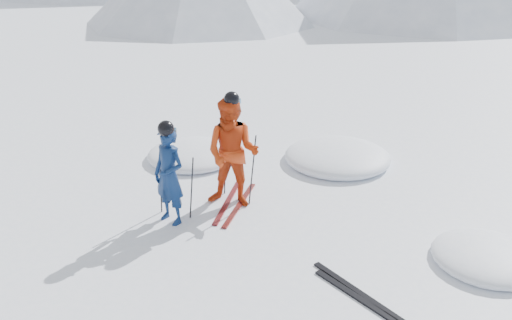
% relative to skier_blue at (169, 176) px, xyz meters
% --- Properties ---
extents(ground, '(160.00, 160.00, 0.00)m').
position_rel_skier_blue_xyz_m(ground, '(3.11, 0.14, -0.82)').
color(ground, white).
rests_on(ground, ground).
extents(skier_blue, '(0.66, 0.50, 1.65)m').
position_rel_skier_blue_xyz_m(skier_blue, '(0.00, 0.00, 0.00)').
color(skier_blue, '#0D2450').
rests_on(skier_blue, ground).
extents(skier_red, '(1.09, 0.93, 1.94)m').
position_rel_skier_blue_xyz_m(skier_red, '(0.61, 0.99, 0.15)').
color(skier_red, red).
rests_on(skier_red, ground).
extents(pole_blue_left, '(0.11, 0.08, 1.10)m').
position_rel_skier_blue_xyz_m(pole_blue_left, '(-0.30, 0.15, -0.27)').
color(pole_blue_left, black).
rests_on(pole_blue_left, ground).
extents(pole_blue_right, '(0.11, 0.07, 1.10)m').
position_rel_skier_blue_xyz_m(pole_blue_right, '(0.25, 0.25, -0.27)').
color(pole_blue_right, black).
rests_on(pole_blue_right, ground).
extents(pole_red_left, '(0.13, 0.10, 1.29)m').
position_rel_skier_blue_xyz_m(pole_red_left, '(0.31, 1.24, -0.18)').
color(pole_red_left, black).
rests_on(pole_red_left, ground).
extents(pole_red_right, '(0.13, 0.09, 1.29)m').
position_rel_skier_blue_xyz_m(pole_red_right, '(0.91, 1.14, -0.18)').
color(pole_red_right, black).
rests_on(pole_red_right, ground).
extents(ski_worn_left, '(0.54, 1.66, 0.03)m').
position_rel_skier_blue_xyz_m(ski_worn_left, '(0.49, 0.99, -0.81)').
color(ski_worn_left, black).
rests_on(ski_worn_left, ground).
extents(ski_worn_right, '(0.42, 1.68, 0.03)m').
position_rel_skier_blue_xyz_m(ski_worn_right, '(0.73, 0.99, -0.81)').
color(ski_worn_right, black).
rests_on(ski_worn_right, ground).
extents(ski_loose_a, '(1.56, 0.84, 0.03)m').
position_rel_skier_blue_xyz_m(ski_loose_a, '(3.36, -0.48, -0.81)').
color(ski_loose_a, black).
rests_on(ski_loose_a, ground).
extents(ski_loose_b, '(1.59, 0.78, 0.03)m').
position_rel_skier_blue_xyz_m(ski_loose_b, '(3.46, -0.63, -0.81)').
color(ski_loose_b, black).
rests_on(ski_loose_b, ground).
extents(snow_lumps, '(7.68, 4.43, 0.48)m').
position_rel_skier_blue_xyz_m(snow_lumps, '(1.31, 2.78, -0.82)').
color(snow_lumps, white).
rests_on(snow_lumps, ground).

